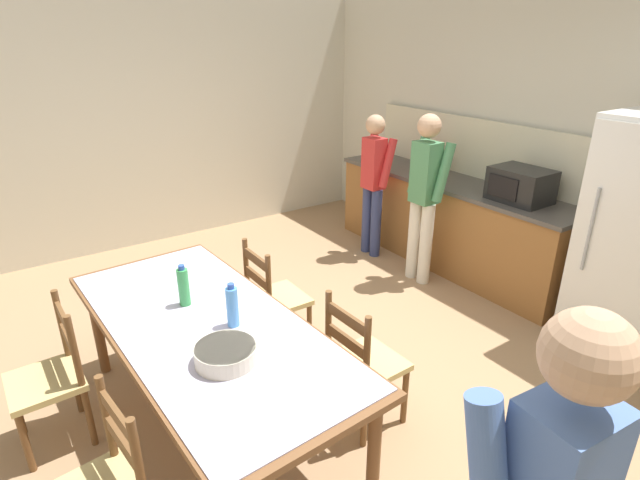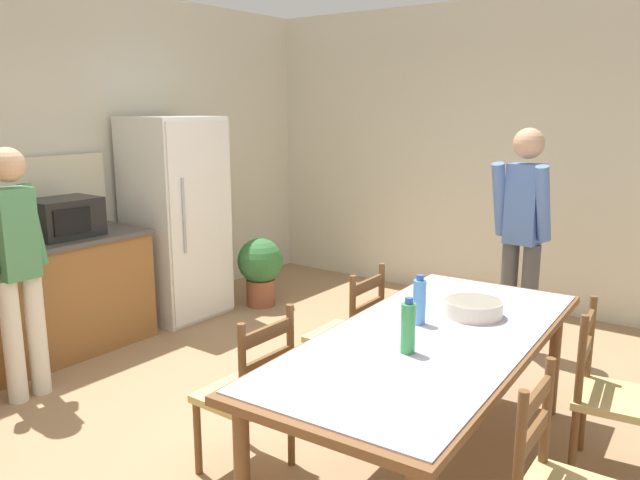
# 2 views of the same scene
# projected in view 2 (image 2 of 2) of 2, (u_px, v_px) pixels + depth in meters

# --- Properties ---
(ground_plane) EXTENTS (8.32, 8.32, 0.00)m
(ground_plane) POSITION_uv_depth(u_px,v_px,m) (288.00, 431.00, 3.75)
(ground_plane) COLOR #9E7A56
(wall_back) EXTENTS (6.52, 0.12, 2.90)m
(wall_back) POSITION_uv_depth(u_px,v_px,m) (29.00, 165.00, 4.99)
(wall_back) COLOR beige
(wall_back) RESTS_ON ground
(wall_right) EXTENTS (0.12, 5.20, 2.90)m
(wall_right) POSITION_uv_depth(u_px,v_px,m) (501.00, 155.00, 6.01)
(wall_right) COLOR beige
(wall_right) RESTS_ON ground
(refrigerator) EXTENTS (0.74, 0.73, 1.83)m
(refrigerator) POSITION_uv_depth(u_px,v_px,m) (176.00, 218.00, 5.68)
(refrigerator) COLOR white
(refrigerator) RESTS_ON ground
(microwave) EXTENTS (0.50, 0.39, 0.30)m
(microwave) POSITION_uv_depth(u_px,v_px,m) (64.00, 218.00, 4.80)
(microwave) COLOR black
(microwave) RESTS_ON kitchen_counter
(dining_table) EXTENTS (2.32, 1.11, 0.77)m
(dining_table) POSITION_uv_depth(u_px,v_px,m) (431.00, 347.00, 3.18)
(dining_table) COLOR brown
(dining_table) RESTS_ON ground
(bottle_near_centre) EXTENTS (0.07, 0.07, 0.27)m
(bottle_near_centre) POSITION_uv_depth(u_px,v_px,m) (408.00, 327.00, 2.91)
(bottle_near_centre) COLOR green
(bottle_near_centre) RESTS_ON dining_table
(bottle_off_centre) EXTENTS (0.07, 0.07, 0.27)m
(bottle_off_centre) POSITION_uv_depth(u_px,v_px,m) (419.00, 301.00, 3.30)
(bottle_off_centre) COLOR #4C8ED6
(bottle_off_centre) RESTS_ON dining_table
(serving_bowl) EXTENTS (0.32, 0.32, 0.09)m
(serving_bowl) POSITION_uv_depth(u_px,v_px,m) (473.00, 307.00, 3.44)
(serving_bowl) COLOR beige
(serving_bowl) RESTS_ON dining_table
(chair_side_far_left) EXTENTS (0.42, 0.40, 0.91)m
(chair_side_far_left) POSITION_uv_depth(u_px,v_px,m) (249.00, 394.00, 3.24)
(chair_side_far_left) COLOR brown
(chair_side_far_left) RESTS_ON ground
(chair_side_near_right) EXTENTS (0.47, 0.45, 0.91)m
(chair_side_near_right) POSITION_uv_depth(u_px,v_px,m) (609.00, 395.00, 3.23)
(chair_side_near_right) COLOR brown
(chair_side_near_right) RESTS_ON ground
(chair_side_far_right) EXTENTS (0.43, 0.41, 0.91)m
(chair_side_far_right) POSITION_uv_depth(u_px,v_px,m) (349.00, 336.00, 4.07)
(chair_side_far_right) COLOR brown
(chair_side_far_right) RESTS_ON ground
(person_at_counter) EXTENTS (0.42, 0.29, 1.66)m
(person_at_counter) POSITION_uv_depth(u_px,v_px,m) (16.00, 261.00, 4.00)
(person_at_counter) COLOR silver
(person_at_counter) RESTS_ON ground
(person_by_table) EXTENTS (0.32, 0.46, 1.76)m
(person_by_table) POSITION_uv_depth(u_px,v_px,m) (523.00, 229.00, 4.80)
(person_by_table) COLOR #4C4C4C
(person_by_table) RESTS_ON ground
(potted_plant) EXTENTS (0.44, 0.44, 0.67)m
(potted_plant) POSITION_uv_depth(u_px,v_px,m) (260.00, 267.00, 6.05)
(potted_plant) COLOR brown
(potted_plant) RESTS_ON ground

